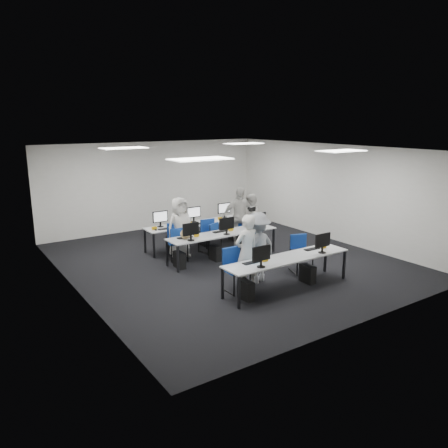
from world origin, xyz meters
TOP-DOWN VIEW (x-y plane):
  - room at (0.00, 0.00)m, footprint 9.00×9.02m
  - ceiling_panels at (0.00, 0.00)m, footprint 5.20×4.60m
  - desk_front at (0.00, -2.40)m, footprint 3.20×0.70m
  - desk_mid at (0.00, 0.20)m, footprint 3.20×0.70m
  - desk_back at (0.00, 1.60)m, footprint 3.20×0.70m
  - equipment_front at (-0.19, -2.42)m, footprint 2.51×0.41m
  - equipment_mid at (-0.19, 0.18)m, footprint 2.91×0.41m
  - equipment_back at (0.19, 1.62)m, footprint 2.91×0.41m
  - chair_0 at (-1.04, -1.88)m, footprint 0.48×0.52m
  - chair_1 at (1.03, -1.77)m, footprint 0.59×0.61m
  - chair_2 at (-1.07, 0.82)m, footprint 0.60×0.63m
  - chair_3 at (0.03, 0.88)m, footprint 0.50×0.54m
  - chair_4 at (1.23, 0.76)m, footprint 0.51×0.54m
  - chair_5 at (-1.06, 0.93)m, footprint 0.52×0.55m
  - chair_6 at (0.03, 0.97)m, footprint 0.56×0.59m
  - chair_7 at (1.26, 0.94)m, footprint 0.54×0.56m
  - handbag at (-1.12, 0.24)m, footprint 0.38×0.28m
  - student_0 at (-0.77, -1.90)m, footprint 0.66×0.46m
  - student_1 at (1.45, 0.89)m, footprint 0.94×0.86m
  - student_2 at (-0.87, 1.01)m, footprint 0.86×0.60m
  - student_3 at (1.13, 1.00)m, footprint 1.13×0.82m
  - photographer at (-0.31, -1.70)m, footprint 1.16×0.78m
  - dslr_camera at (-0.34, -1.52)m, footprint 0.17×0.20m

SIDE VIEW (x-z plane):
  - chair_7 at x=1.26m, z-range -0.16..0.70m
  - chair_6 at x=0.03m, z-range -0.16..0.71m
  - chair_4 at x=1.23m, z-range -0.16..0.71m
  - chair_5 at x=-1.06m, z-range -0.17..0.73m
  - chair_1 at x=1.03m, z-range -0.17..0.76m
  - chair_3 at x=0.03m, z-range -0.17..0.77m
  - chair_0 at x=-1.04m, z-range -0.18..0.78m
  - chair_2 at x=-1.07m, z-range -0.18..0.80m
  - equipment_mid at x=-0.19m, z-range -0.24..0.95m
  - equipment_back at x=0.19m, z-range -0.24..0.95m
  - equipment_front at x=-0.19m, z-range -0.24..0.95m
  - desk_front at x=0.00m, z-range 0.32..1.05m
  - desk_mid at x=0.00m, z-range 0.32..1.05m
  - desk_back at x=0.00m, z-range 0.32..1.05m
  - student_1 at x=1.45m, z-range 0.00..1.57m
  - photographer at x=-0.31m, z-range 0.00..1.67m
  - student_2 at x=-0.87m, z-range 0.00..1.68m
  - student_0 at x=-0.77m, z-range 0.00..1.71m
  - handbag at x=-1.12m, z-range 0.73..1.01m
  - student_3 at x=1.13m, z-range 0.00..1.79m
  - room at x=0.00m, z-range 0.00..3.00m
  - dslr_camera at x=-0.34m, z-range 1.67..1.77m
  - ceiling_panels at x=0.00m, z-range 2.98..2.99m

